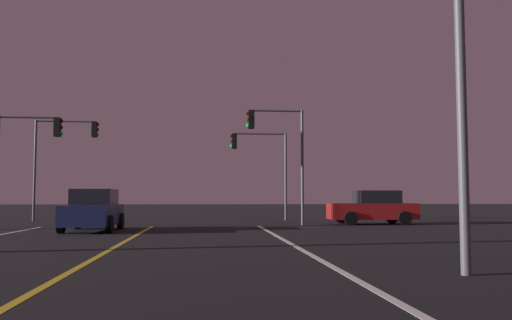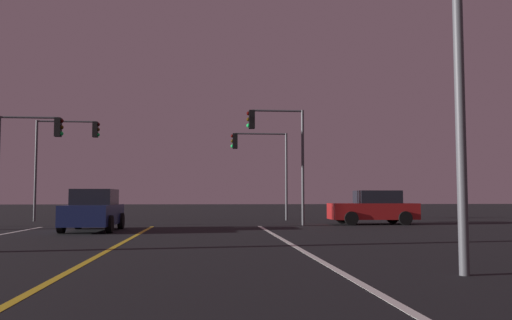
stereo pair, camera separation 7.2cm
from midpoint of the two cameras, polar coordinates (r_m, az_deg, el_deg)
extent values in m
cube|color=silver|center=(10.11, 9.10, -11.76)|extent=(0.16, 31.38, 0.01)
cube|color=gold|center=(10.12, -20.16, -11.56)|extent=(0.16, 31.38, 0.01)
cylinder|color=black|center=(21.32, -15.44, -6.61)|extent=(0.22, 0.68, 0.68)
cylinder|color=black|center=(21.71, -20.15, -6.46)|extent=(0.22, 0.68, 0.68)
cylinder|color=black|center=(23.98, -14.31, -6.32)|extent=(0.22, 0.68, 0.68)
cylinder|color=black|center=(24.33, -18.52, -6.20)|extent=(0.22, 0.68, 0.68)
cube|color=navy|center=(22.80, -17.06, -5.59)|extent=(1.80, 4.30, 0.80)
cube|color=black|center=(23.04, -16.90, -3.79)|extent=(1.60, 2.10, 0.64)
cube|color=red|center=(24.76, -14.71, -5.26)|extent=(0.24, 0.08, 0.16)
cube|color=red|center=(24.98, -17.44, -5.20)|extent=(0.24, 0.08, 0.16)
cylinder|color=black|center=(26.49, 9.98, -6.14)|extent=(0.68, 0.22, 0.68)
cylinder|color=black|center=(28.22, 9.01, -6.02)|extent=(0.68, 0.22, 0.68)
cylinder|color=black|center=(27.32, 15.48, -5.99)|extent=(0.68, 0.22, 0.68)
cylinder|color=black|center=(29.01, 14.21, -5.89)|extent=(0.68, 0.22, 0.68)
cube|color=maroon|center=(27.72, 12.19, -5.35)|extent=(4.30, 1.80, 0.80)
cube|color=black|center=(27.79, 12.66, -3.86)|extent=(2.10, 1.60, 0.64)
cube|color=red|center=(27.86, 16.69, -5.06)|extent=(0.08, 0.24, 0.16)
cube|color=red|center=(28.98, 15.80, -5.03)|extent=(0.08, 0.24, 0.16)
cylinder|color=#4C4C51|center=(26.35, 4.88, -0.78)|extent=(0.14, 0.14, 5.67)
cylinder|color=#4C4C51|center=(26.46, 2.15, 5.26)|extent=(2.52, 0.10, 0.10)
cube|color=black|center=(26.26, -0.58, 4.34)|extent=(0.28, 0.36, 0.90)
sphere|color=#3A0605|center=(26.29, -0.93, 4.99)|extent=(0.20, 0.20, 0.20)
sphere|color=#3C2706|center=(26.24, -0.93, 4.34)|extent=(0.20, 0.20, 0.20)
sphere|color=#19E059|center=(26.20, -0.93, 3.69)|extent=(0.20, 0.20, 0.20)
cylinder|color=#4C4C51|center=(27.47, -23.16, 4.21)|extent=(2.68, 0.10, 0.10)
cube|color=black|center=(27.03, -20.47, 3.30)|extent=(0.28, 0.36, 0.90)
sphere|color=#3A0605|center=(27.03, -20.13, 3.94)|extent=(0.20, 0.20, 0.20)
sphere|color=#3C2706|center=(26.99, -20.15, 3.30)|extent=(0.20, 0.20, 0.20)
sphere|color=#19E059|center=(26.96, -20.16, 2.67)|extent=(0.20, 0.20, 0.20)
cylinder|color=#4C4C51|center=(31.76, 3.12, -1.77)|extent=(0.14, 0.14, 5.17)
cylinder|color=#4C4C51|center=(31.77, 0.37, 2.81)|extent=(3.05, 0.10, 0.10)
cube|color=black|center=(31.60, -2.38, 2.03)|extent=(0.28, 0.36, 0.90)
sphere|color=#3A0605|center=(31.63, -2.67, 2.57)|extent=(0.20, 0.20, 0.20)
sphere|color=#3C2706|center=(31.60, -2.67, 2.03)|extent=(0.20, 0.20, 0.20)
sphere|color=#19E059|center=(31.57, -2.67, 1.49)|extent=(0.20, 0.20, 0.20)
cylinder|color=#4C4C51|center=(32.90, -22.57, -1.03)|extent=(0.14, 0.14, 5.77)
cylinder|color=#4C4C51|center=(32.70, -19.69, 3.90)|extent=(3.27, 0.10, 0.10)
cube|color=black|center=(32.28, -16.89, 3.13)|extent=(0.28, 0.36, 0.90)
sphere|color=#3A0605|center=(32.29, -16.60, 3.66)|extent=(0.20, 0.20, 0.20)
sphere|color=#3C2706|center=(32.25, -16.61, 3.14)|extent=(0.20, 0.20, 0.20)
sphere|color=#19E059|center=(32.21, -16.62, 2.61)|extent=(0.20, 0.20, 0.20)
cylinder|color=#4C4C51|center=(10.69, 20.71, 12.75)|extent=(0.18, 0.18, 8.82)
camera|label=1|loc=(0.04, -95.37, 0.37)|focal=37.54mm
camera|label=2|loc=(0.04, 84.63, -0.37)|focal=37.54mm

